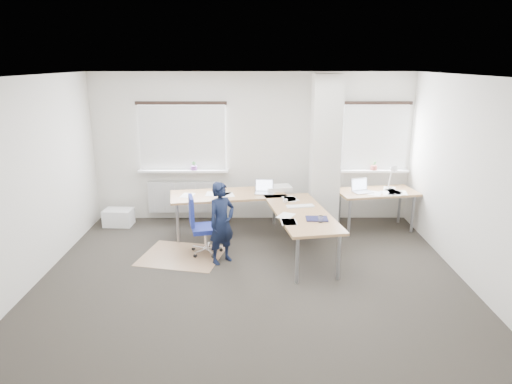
{
  "coord_description": "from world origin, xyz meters",
  "views": [
    {
      "loc": [
        0.04,
        -6.01,
        2.98
      ],
      "look_at": [
        0.07,
        0.9,
        0.99
      ],
      "focal_mm": 32.0,
      "sensor_mm": 36.0,
      "label": 1
    }
  ],
  "objects_px": {
    "desk_side": "(377,193)",
    "task_chair": "(204,238)",
    "desk_main": "(265,204)",
    "person": "(222,223)"
  },
  "relations": [
    {
      "from": "desk_side",
      "to": "person",
      "type": "bearing_deg",
      "value": -162.59
    },
    {
      "from": "desk_main",
      "to": "person",
      "type": "bearing_deg",
      "value": -141.74
    },
    {
      "from": "desk_main",
      "to": "desk_side",
      "type": "height_order",
      "value": "desk_side"
    },
    {
      "from": "desk_main",
      "to": "desk_side",
      "type": "bearing_deg",
      "value": 7.68
    },
    {
      "from": "desk_main",
      "to": "task_chair",
      "type": "xyz_separation_m",
      "value": [
        -0.99,
        -0.44,
        -0.42
      ]
    },
    {
      "from": "desk_side",
      "to": "task_chair",
      "type": "distance_m",
      "value": 3.24
    },
    {
      "from": "desk_side",
      "to": "person",
      "type": "relative_size",
      "value": 1.18
    },
    {
      "from": "person",
      "to": "task_chair",
      "type": "bearing_deg",
      "value": 93.06
    },
    {
      "from": "desk_main",
      "to": "person",
      "type": "distance_m",
      "value": 1.01
    },
    {
      "from": "task_chair",
      "to": "person",
      "type": "xyz_separation_m",
      "value": [
        0.32,
        -0.31,
        0.36
      ]
    }
  ]
}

